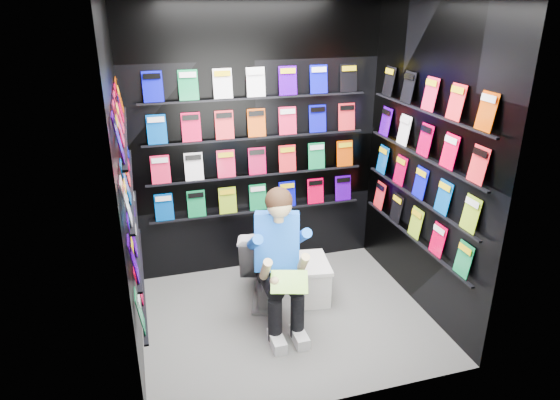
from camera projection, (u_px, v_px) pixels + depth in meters
name	position (u px, v px, depth m)	size (l,w,h in m)	color
floor	(287.00, 318.00, 4.29)	(2.40, 2.40, 0.00)	slate
wall_back	(256.00, 142.00, 4.70)	(2.40, 0.04, 2.60)	black
wall_front	(338.00, 229.00, 2.92)	(2.40, 0.04, 2.60)	black
wall_left	(124.00, 191.00, 3.49)	(0.04, 2.00, 2.60)	black
wall_right	(426.00, 162.00, 4.12)	(0.04, 2.00, 2.60)	black
comics_back	(257.00, 142.00, 4.67)	(2.10, 0.06, 1.37)	#F31E4A
comics_left	(128.00, 190.00, 3.50)	(0.06, 1.70, 1.37)	#F31E4A
comics_right	(423.00, 162.00, 4.11)	(0.06, 1.70, 1.37)	#F31E4A
toilet	(265.00, 261.00, 4.47)	(0.42, 0.75, 0.73)	white
longbox	(313.00, 280.00, 4.55)	(0.24, 0.44, 0.33)	silver
longbox_lid	(313.00, 263.00, 4.48)	(0.26, 0.46, 0.03)	silver
reader	(276.00, 242.00, 3.99)	(0.48, 0.70, 1.30)	blue
held_comic	(289.00, 282.00, 3.74)	(0.28, 0.01, 0.19)	#2D9E57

